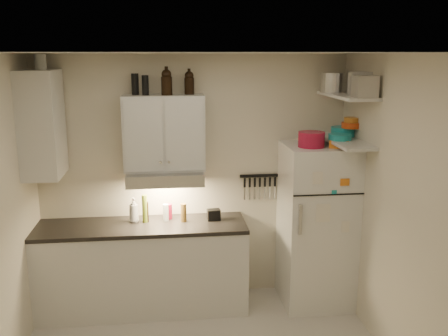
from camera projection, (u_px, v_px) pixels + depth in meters
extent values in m
cube|color=silver|center=(204.00, 51.00, 3.53)|extent=(3.20, 3.00, 0.02)
cube|color=beige|center=(194.00, 179.00, 5.28)|extent=(3.20, 0.02, 2.60)
cube|color=beige|center=(405.00, 219.00, 4.00)|extent=(0.02, 3.00, 2.60)
cube|color=silver|center=(143.00, 269.00, 5.11)|extent=(2.10, 0.60, 0.88)
cube|color=black|center=(142.00, 226.00, 5.01)|extent=(2.10, 0.62, 0.04)
cube|color=silver|center=(164.00, 133.00, 4.96)|extent=(0.80, 0.33, 0.75)
cube|color=silver|center=(42.00, 124.00, 4.67)|extent=(0.33, 0.55, 1.00)
cube|color=silver|center=(165.00, 177.00, 4.99)|extent=(0.76, 0.46, 0.12)
cube|color=white|center=(316.00, 225.00, 5.18)|extent=(0.70, 0.68, 1.70)
cube|color=silver|center=(347.00, 96.00, 4.77)|extent=(0.30, 0.95, 0.03)
cube|color=silver|center=(344.00, 141.00, 4.87)|extent=(0.30, 0.95, 0.03)
cube|color=black|center=(259.00, 176.00, 5.33)|extent=(0.42, 0.02, 0.03)
cylinder|color=#A21231|center=(311.00, 139.00, 4.87)|extent=(0.34, 0.34, 0.15)
cube|color=orange|center=(340.00, 143.00, 4.89)|extent=(0.26, 0.28, 0.08)
cylinder|color=silver|center=(321.00, 141.00, 4.93)|extent=(0.06, 0.06, 0.09)
cylinder|color=silver|center=(334.00, 82.00, 5.00)|extent=(0.36, 0.36, 0.19)
cube|color=#AAAAAD|center=(359.00, 83.00, 4.66)|extent=(0.26, 0.25, 0.21)
cube|color=#AAAAAD|center=(365.00, 87.00, 4.40)|extent=(0.20, 0.20, 0.19)
cylinder|color=teal|center=(343.00, 132.00, 5.05)|extent=(0.24, 0.24, 0.10)
cylinder|color=#CD4113|center=(351.00, 125.00, 4.96)|extent=(0.19, 0.19, 0.06)
cylinder|color=#C07121|center=(351.00, 120.00, 4.95)|extent=(0.15, 0.15, 0.05)
cylinder|color=teal|center=(340.00, 137.00, 4.85)|extent=(0.24, 0.24, 0.06)
cylinder|color=black|center=(145.00, 85.00, 4.82)|extent=(0.08, 0.08, 0.19)
cylinder|color=black|center=(135.00, 84.00, 4.86)|extent=(0.08, 0.08, 0.21)
cylinder|color=silver|center=(40.00, 62.00, 4.56)|extent=(0.12, 0.12, 0.14)
imported|color=silver|center=(134.00, 209.00, 5.05)|extent=(0.14, 0.14, 0.28)
cylinder|color=brown|center=(184.00, 213.00, 5.07)|extent=(0.07, 0.07, 0.19)
cylinder|color=#5D701C|center=(145.00, 209.00, 5.04)|extent=(0.07, 0.07, 0.29)
cylinder|color=black|center=(146.00, 212.00, 5.06)|extent=(0.05, 0.05, 0.21)
cylinder|color=silver|center=(166.00, 212.00, 5.10)|extent=(0.08, 0.08, 0.17)
cylinder|color=#A21231|center=(168.00, 211.00, 5.16)|extent=(0.09, 0.09, 0.16)
cube|color=black|center=(214.00, 215.00, 5.13)|extent=(0.14, 0.10, 0.11)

